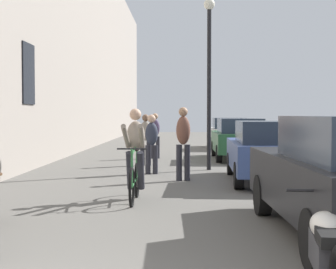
% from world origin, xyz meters
% --- Properties ---
extents(building_facade_left, '(0.54, 68.00, 10.41)m').
position_xyz_m(building_facade_left, '(-3.45, 14.00, 5.20)').
color(building_facade_left, gray).
rests_on(building_facade_left, ground_plane).
extents(cyclist_on_bicycle, '(0.52, 1.76, 1.74)m').
position_xyz_m(cyclist_on_bicycle, '(0.21, 6.47, 0.81)').
color(cyclist_on_bicycle, black).
rests_on(cyclist_on_bicycle, ground_plane).
extents(pedestrian_near, '(0.37, 0.29, 1.77)m').
position_xyz_m(pedestrian_near, '(1.13, 9.35, 1.00)').
color(pedestrian_near, '#26262D').
rests_on(pedestrian_near, ground_plane).
extents(pedestrian_mid, '(0.38, 0.30, 1.60)m').
position_xyz_m(pedestrian_mid, '(0.29, 10.75, 0.90)').
color(pedestrian_mid, '#26262D').
rests_on(pedestrian_mid, ground_plane).
extents(pedestrian_far, '(0.35, 0.26, 1.60)m').
position_xyz_m(pedestrian_far, '(-0.03, 13.11, 0.90)').
color(pedestrian_far, '#26262D').
rests_on(pedestrian_far, ground_plane).
extents(pedestrian_furthest, '(0.36, 0.26, 1.64)m').
position_xyz_m(pedestrian_furthest, '(0.14, 15.70, 0.92)').
color(pedestrian_furthest, '#26262D').
rests_on(pedestrian_furthest, ground_plane).
extents(street_lamp, '(0.32, 0.32, 4.90)m').
position_xyz_m(street_lamp, '(1.88, 11.83, 3.11)').
color(street_lamp, black).
rests_on(street_lamp, ground_plane).
extents(parked_car_second, '(1.85, 4.13, 1.45)m').
position_xyz_m(parked_car_second, '(3.12, 9.15, 0.75)').
color(parked_car_second, '#384C84').
rests_on(parked_car_second, ground_plane).
extents(parked_car_third, '(1.76, 4.11, 1.46)m').
position_xyz_m(parked_car_third, '(3.13, 15.29, 0.76)').
color(parked_car_third, '#23512D').
rests_on(parked_car_third, ground_plane).
extents(parked_car_fourth, '(1.78, 4.08, 1.44)m').
position_xyz_m(parked_car_fourth, '(3.32, 21.26, 0.75)').
color(parked_car_fourth, beige).
rests_on(parked_car_fourth, ground_plane).
extents(parked_motorcycle, '(0.62, 2.14, 0.92)m').
position_xyz_m(parked_motorcycle, '(2.32, 1.35, 0.40)').
color(parked_motorcycle, black).
rests_on(parked_motorcycle, ground_plane).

